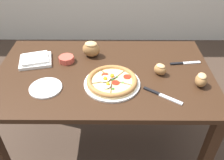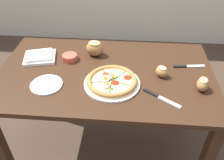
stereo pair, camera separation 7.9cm
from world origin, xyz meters
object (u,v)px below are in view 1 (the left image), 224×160
at_px(pizza, 112,81).
at_px(side_saucer, 46,88).
at_px(dining_table, 104,86).
at_px(knife_main, 185,63).
at_px(knife_spare, 162,95).
at_px(bread_piece_mid, 201,80).
at_px(ramekin_bowl, 66,59).
at_px(napkin_folded, 36,60).
at_px(bread_piece_far, 160,69).
at_px(bread_piece_near, 91,49).

bearing_deg(pizza, side_saucer, -173.59).
relative_size(dining_table, knife_main, 6.61).
relative_size(pizza, knife_spare, 1.63).
bearing_deg(bread_piece_mid, ramekin_bowl, 163.30).
bearing_deg(napkin_folded, bread_piece_far, -9.20).
relative_size(pizza, bread_piece_far, 3.34).
xyz_separation_m(ramekin_bowl, bread_piece_near, (0.16, 0.07, 0.03)).
bearing_deg(knife_main, knife_spare, -129.74).
bearing_deg(napkin_folded, ramekin_bowl, 1.59).
bearing_deg(bread_piece_far, ramekin_bowl, 167.22).
distance_m(ramekin_bowl, bread_piece_mid, 0.83).
distance_m(dining_table, knife_spare, 0.40).
bearing_deg(pizza, bread_piece_far, 18.93).
xyz_separation_m(dining_table, side_saucer, (-0.32, -0.16, 0.12)).
relative_size(dining_table, pizza, 4.12).
xyz_separation_m(pizza, side_saucer, (-0.37, -0.04, -0.02)).
height_order(napkin_folded, bread_piece_far, bread_piece_far).
xyz_separation_m(bread_piece_near, bread_piece_mid, (0.64, -0.31, -0.01)).
height_order(knife_main, side_saucer, same).
bearing_deg(side_saucer, bread_piece_mid, 2.24).
bearing_deg(knife_spare, bread_piece_far, 119.63).
height_order(knife_main, knife_spare, same).
distance_m(knife_main, knife_spare, 0.37).
bearing_deg(ramekin_bowl, pizza, -38.02).
xyz_separation_m(ramekin_bowl, knife_spare, (0.56, -0.33, -0.02)).
relative_size(napkin_folded, bread_piece_mid, 2.31).
xyz_separation_m(bread_piece_mid, bread_piece_far, (-0.21, 0.11, -0.00)).
xyz_separation_m(napkin_folded, knife_spare, (0.76, -0.32, -0.01)).
height_order(pizza, bread_piece_mid, bread_piece_mid).
bearing_deg(knife_main, napkin_folded, 171.87).
distance_m(pizza, bread_piece_near, 0.33).
bearing_deg(side_saucer, pizza, 6.41).
xyz_separation_m(napkin_folded, bread_piece_far, (0.78, -0.13, 0.02)).
bearing_deg(knife_spare, ramekin_bowl, -175.62).
bearing_deg(bread_piece_far, knife_main, 32.35).
xyz_separation_m(ramekin_bowl, bread_piece_far, (0.58, -0.13, 0.02)).
height_order(pizza, napkin_folded, pizza).
bearing_deg(bread_piece_mid, knife_main, 98.19).
bearing_deg(knife_spare, bread_piece_mid, 56.47).
relative_size(bread_piece_mid, side_saucer, 0.54).
relative_size(ramekin_bowl, knife_main, 0.51).
relative_size(bread_piece_near, side_saucer, 0.71).
bearing_deg(bread_piece_near, napkin_folded, -167.80).
distance_m(bread_piece_far, side_saucer, 0.67).
bearing_deg(side_saucer, knife_main, 16.89).
relative_size(pizza, knife_main, 1.60).
bearing_deg(dining_table, bread_piece_mid, -12.66).
distance_m(bread_piece_mid, bread_piece_far, 0.24).
relative_size(knife_main, side_saucer, 1.10).
bearing_deg(bread_piece_far, pizza, -161.07).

